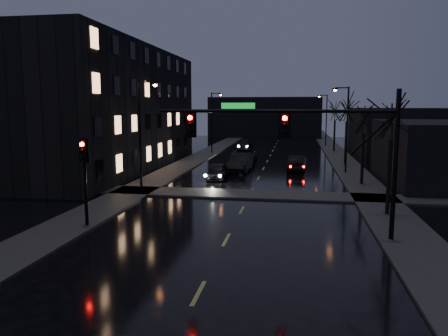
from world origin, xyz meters
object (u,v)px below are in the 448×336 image
at_px(oncoming_car_d, 245,145).
at_px(lead_car, 297,163).
at_px(oncoming_car_a, 217,171).
at_px(oncoming_car_c, 244,156).
at_px(oncoming_car_b, 240,163).

bearing_deg(oncoming_car_d, lead_car, -68.78).
xyz_separation_m(oncoming_car_a, oncoming_car_c, (1.00, 11.19, 0.10)).
bearing_deg(oncoming_car_d, oncoming_car_b, -83.37).
bearing_deg(oncoming_car_c, oncoming_car_d, 94.88).
bearing_deg(oncoming_car_b, oncoming_car_c, 95.62).
height_order(oncoming_car_a, lead_car, lead_car).
distance_m(oncoming_car_a, lead_car, 9.10).
distance_m(oncoming_car_b, oncoming_car_d, 21.77).
xyz_separation_m(oncoming_car_d, lead_car, (7.49, -20.44, 0.08)).
bearing_deg(oncoming_car_b, lead_car, 15.04).
distance_m(oncoming_car_b, lead_car, 5.53).
xyz_separation_m(oncoming_car_a, oncoming_car_b, (1.39, 4.85, 0.17)).
height_order(oncoming_car_a, oncoming_car_c, oncoming_car_c).
relative_size(oncoming_car_b, oncoming_car_c, 0.91).
bearing_deg(oncoming_car_d, oncoming_car_c, -82.52).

